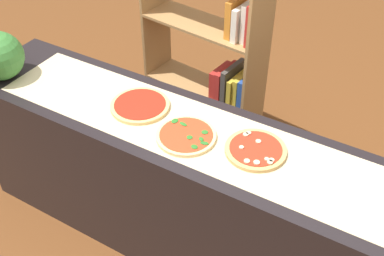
# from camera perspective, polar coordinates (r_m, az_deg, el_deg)

# --- Properties ---
(ground_plane) EXTENTS (12.00, 12.00, 0.00)m
(ground_plane) POSITION_cam_1_polar(r_m,az_deg,el_deg) (2.93, -0.00, -13.84)
(ground_plane) COLOR brown
(counter) EXTENTS (2.67, 0.57, 0.89)m
(counter) POSITION_cam_1_polar(r_m,az_deg,el_deg) (2.58, -0.00, -7.97)
(counter) COLOR black
(counter) RESTS_ON ground_plane
(parchment_paper) EXTENTS (2.16, 0.44, 0.00)m
(parchment_paper) POSITION_cam_1_polar(r_m,az_deg,el_deg) (2.27, -0.00, -0.37)
(parchment_paper) COLOR beige
(parchment_paper) RESTS_ON counter
(pizza_plain_0) EXTENTS (0.31, 0.31, 0.02)m
(pizza_plain_0) POSITION_cam_1_polar(r_m,az_deg,el_deg) (2.43, -6.38, 2.76)
(pizza_plain_0) COLOR #DBB26B
(pizza_plain_0) RESTS_ON parchment_paper
(pizza_spinach_1) EXTENTS (0.29, 0.29, 0.03)m
(pizza_spinach_1) POSITION_cam_1_polar(r_m,az_deg,el_deg) (2.23, -0.71, -0.95)
(pizza_spinach_1) COLOR #E5C17F
(pizza_spinach_1) RESTS_ON parchment_paper
(pizza_mushroom_2) EXTENTS (0.29, 0.29, 0.03)m
(pizza_mushroom_2) POSITION_cam_1_polar(r_m,az_deg,el_deg) (2.17, 7.79, -2.66)
(pizza_mushroom_2) COLOR tan
(pizza_mushroom_2) RESTS_ON parchment_paper
(bookshelf) EXTENTS (0.87, 0.39, 1.45)m
(bookshelf) POSITION_cam_1_polar(r_m,az_deg,el_deg) (3.15, 3.11, 6.63)
(bookshelf) COLOR #A87A47
(bookshelf) RESTS_ON ground_plane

